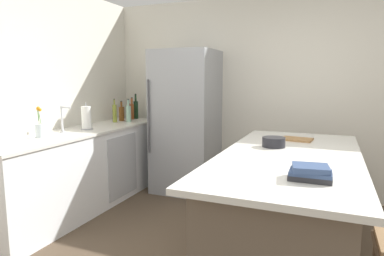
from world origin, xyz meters
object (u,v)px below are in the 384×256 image
(flower_vase, at_px, (40,128))
(wine_bottle, at_px, (136,109))
(paper_towel_roll, at_px, (86,118))
(cookbook_stack, at_px, (310,173))
(sink_faucet, at_px, (63,119))
(hot_sauce_bottle, at_px, (129,114))
(cutting_board, at_px, (297,139))
(olive_oil_bottle, at_px, (115,113))
(whiskey_bottle, at_px, (122,113))
(gin_bottle, at_px, (129,113))
(refrigerator, at_px, (186,122))
(vinegar_bottle, at_px, (132,111))
(kitchen_island, at_px, (288,209))
(mixing_bowl, at_px, (274,142))

(flower_vase, height_order, wine_bottle, wine_bottle)
(paper_towel_roll, height_order, cookbook_stack, paper_towel_roll)
(sink_faucet, xyz_separation_m, hot_sauce_bottle, (0.03, 1.26, -0.06))
(cutting_board, bearing_deg, olive_oil_bottle, 170.65)
(whiskey_bottle, bearing_deg, cookbook_stack, -36.11)
(hot_sauce_bottle, bearing_deg, gin_bottle, -58.92)
(paper_towel_roll, bearing_deg, whiskey_bottle, 96.55)
(refrigerator, height_order, wine_bottle, refrigerator)
(cookbook_stack, xyz_separation_m, cutting_board, (-0.21, 1.35, -0.04))
(sink_faucet, height_order, flower_vase, flower_vase)
(gin_bottle, relative_size, cookbook_stack, 1.28)
(vinegar_bottle, bearing_deg, refrigerator, -4.29)
(refrigerator, height_order, cutting_board, refrigerator)
(flower_vase, distance_m, hot_sauce_bottle, 1.60)
(refrigerator, height_order, hot_sauce_bottle, refrigerator)
(hot_sauce_bottle, xyz_separation_m, cookbook_stack, (2.60, -2.04, -0.06))
(cookbook_stack, bearing_deg, kitchen_island, 106.03)
(flower_vase, xyz_separation_m, gin_bottle, (0.13, 1.41, 0.03))
(wine_bottle, distance_m, mixing_bowl, 2.60)
(cutting_board, bearing_deg, mixing_bowl, -110.26)
(cookbook_stack, bearing_deg, wine_bottle, 139.41)
(whiskey_bottle, bearing_deg, kitchen_island, -27.20)
(hot_sauce_bottle, height_order, cookbook_stack, hot_sauce_bottle)
(vinegar_bottle, relative_size, olive_oil_bottle, 1.00)
(olive_oil_bottle, height_order, mixing_bowl, olive_oil_bottle)
(paper_towel_roll, xyz_separation_m, whiskey_bottle, (-0.10, 0.86, -0.03))
(refrigerator, xyz_separation_m, wine_bottle, (-0.88, 0.16, 0.13))
(kitchen_island, height_order, flower_vase, flower_vase)
(paper_towel_roll, relative_size, gin_bottle, 0.98)
(flower_vase, height_order, paper_towel_roll, flower_vase)
(sink_faucet, relative_size, paper_towel_roll, 0.96)
(wine_bottle, bearing_deg, kitchen_island, -32.88)
(sink_faucet, xyz_separation_m, whiskey_bottle, (-0.03, 1.16, -0.05))
(kitchen_island, height_order, mixing_bowl, mixing_bowl)
(paper_towel_roll, relative_size, cutting_board, 1.00)
(gin_bottle, height_order, olive_oil_bottle, olive_oil_bottle)
(vinegar_bottle, distance_m, whiskey_bottle, 0.20)
(sink_faucet, bearing_deg, gin_bottle, 82.51)
(paper_towel_roll, bearing_deg, hot_sauce_bottle, 92.22)
(sink_faucet, bearing_deg, mixing_bowl, 3.68)
(kitchen_island, bearing_deg, mixing_bowl, 124.37)
(whiskey_bottle, bearing_deg, gin_bottle, -26.29)
(kitchen_island, relative_size, mixing_bowl, 11.32)
(flower_vase, distance_m, olive_oil_bottle, 1.31)
(flower_vase, relative_size, wine_bottle, 0.86)
(refrigerator, height_order, whiskey_bottle, refrigerator)
(paper_towel_roll, bearing_deg, mixing_bowl, -4.03)
(whiskey_bottle, height_order, cookbook_stack, whiskey_bottle)
(olive_oil_bottle, bearing_deg, cookbook_stack, -33.52)
(olive_oil_bottle, bearing_deg, kitchen_island, -23.75)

